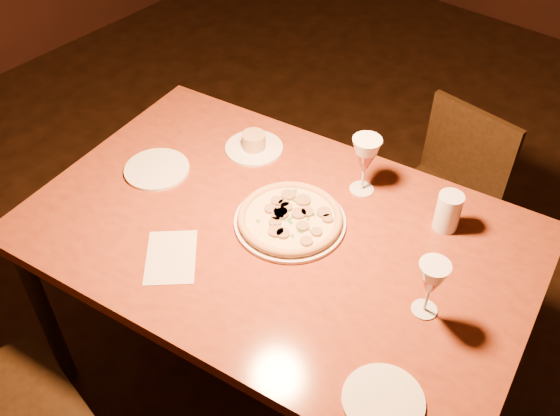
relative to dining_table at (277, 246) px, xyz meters
The scene contains 10 objects.
dining_table is the anchor object (origin of this frame).
chair_far 0.90m from the dining_table, 79.51° to the left, with size 0.41×0.41×0.77m.
pizza_plate 0.10m from the dining_table, 77.26° to the left, with size 0.33×0.33×0.04m.
ramekin_saucer 0.40m from the dining_table, 141.42° to the left, with size 0.19×0.19×0.06m.
wine_glass_far 0.36m from the dining_table, 73.87° to the left, with size 0.09×0.09×0.20m, color #A64A45, non-canonical shape.
wine_glass_right 0.50m from the dining_table, ahead, with size 0.08×0.08×0.17m, color #A64A45, non-canonical shape.
water_tumbler 0.51m from the dining_table, 41.56° to the left, with size 0.07×0.07×0.12m, color silver.
side_plate_left 0.48m from the dining_table, behind, with size 0.21×0.21×0.01m, color silver.
side_plate_near 0.60m from the dining_table, 26.26° to the right, with size 0.19×0.19×0.01m, color silver.
menu_card 0.32m from the dining_table, 120.55° to the right, with size 0.14×0.20×0.00m, color beige.
Camera 1 is at (0.54, -0.69, 2.07)m, focal length 40.00 mm.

